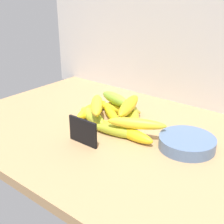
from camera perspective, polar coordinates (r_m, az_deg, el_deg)
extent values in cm
cube|color=tan|center=(105.27, -0.80, -3.92)|extent=(110.00, 76.00, 3.00)
cube|color=beige|center=(127.06, 10.82, 16.26)|extent=(130.00, 2.00, 70.00)
cube|color=black|center=(93.81, -5.54, -3.71)|extent=(11.00, 0.80, 8.40)
cube|color=#8F5E41|center=(96.13, -5.12, -5.62)|extent=(9.90, 1.20, 0.60)
cylinder|color=slate|center=(94.74, 14.05, -5.68)|extent=(17.27, 17.27, 3.67)
ellipsoid|color=#A4BE30|center=(109.23, -3.76, -0.79)|extent=(17.29, 9.88, 4.35)
ellipsoid|color=#A6AF28|center=(108.82, 4.02, -0.89)|extent=(14.67, 18.35, 4.35)
ellipsoid|color=yellow|center=(111.16, 0.00, -0.56)|extent=(16.55, 12.90, 3.39)
ellipsoid|color=#A9B82C|center=(98.85, 1.14, -3.66)|extent=(18.46, 7.44, 3.69)
ellipsoid|color=yellow|center=(96.87, 3.93, -4.28)|extent=(15.78, 4.49, 3.75)
ellipsoid|color=gold|center=(102.16, 0.18, -2.80)|extent=(15.45, 7.53, 3.40)
ellipsoid|color=#A67924|center=(118.03, 2.28, 0.83)|extent=(16.43, 4.15, 3.23)
ellipsoid|color=yellow|center=(116.40, 0.66, 0.61)|extent=(15.94, 4.36, 3.57)
ellipsoid|color=yellow|center=(115.18, -3.80, 0.51)|extent=(6.45, 18.34, 4.31)
ellipsoid|color=#89B435|center=(115.48, 0.69, 2.53)|extent=(16.79, 8.50, 4.31)
ellipsoid|color=yellow|center=(95.92, 4.71, -2.17)|extent=(18.64, 11.47, 3.53)
ellipsoid|color=yellow|center=(107.04, 3.19, 1.24)|extent=(10.39, 19.87, 4.34)
ellipsoid|color=yellow|center=(107.61, -2.91, 1.35)|extent=(15.06, 16.76, 4.30)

